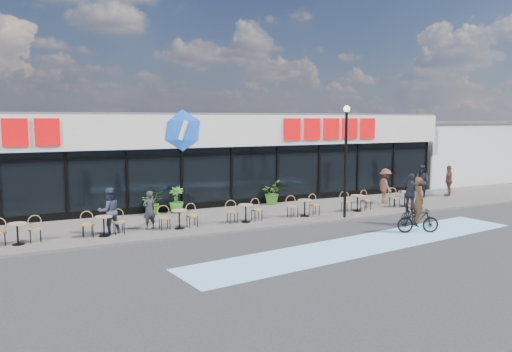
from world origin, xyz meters
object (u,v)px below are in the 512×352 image
at_px(patron_left, 149,210).
at_px(cyclist_a, 418,212).
at_px(potted_plant_right, 271,192).
at_px(potted_plant_mid, 176,200).
at_px(pedestrian_b, 385,186).
at_px(pedestrian_a, 422,181).
at_px(potted_plant_left, 153,202).
at_px(pedestrian_c, 449,181).
at_px(lamp_post, 346,151).
at_px(patron_right, 109,211).
at_px(cyclist_b, 410,203).

distance_m(patron_left, cyclist_a, 10.27).
xyz_separation_m(potted_plant_right, cyclist_a, (2.32, -7.64, 0.10)).
relative_size(potted_plant_mid, pedestrian_b, 0.68).
relative_size(potted_plant_mid, pedestrian_a, 0.67).
relative_size(potted_plant_left, patron_left, 0.73).
bearing_deg(cyclist_a, potted_plant_left, 137.86).
xyz_separation_m(pedestrian_b, pedestrian_c, (4.67, 0.31, -0.02)).
height_order(lamp_post, patron_left, lamp_post).
distance_m(potted_plant_right, patron_left, 7.47).
bearing_deg(patron_left, pedestrian_a, 165.29).
height_order(patron_right, pedestrian_c, patron_right).
xyz_separation_m(potted_plant_mid, potted_plant_right, (4.93, 0.19, -0.00)).
xyz_separation_m(potted_plant_right, patron_right, (-8.35, -3.10, 0.27)).
bearing_deg(potted_plant_right, patron_right, -159.61).
bearing_deg(lamp_post, patron_left, 170.48).
height_order(pedestrian_b, cyclist_a, cyclist_a).
relative_size(pedestrian_a, cyclist_b, 0.83).
distance_m(potted_plant_right, patron_right, 8.91).
xyz_separation_m(lamp_post, potted_plant_mid, (-6.22, 4.17, -2.28)).
bearing_deg(potted_plant_mid, patron_left, -124.18).
xyz_separation_m(potted_plant_right, cyclist_b, (3.13, -6.34, 0.22)).
bearing_deg(potted_plant_right, potted_plant_left, -178.83).
xyz_separation_m(potted_plant_right, pedestrian_a, (8.24, -1.68, 0.29)).
bearing_deg(potted_plant_mid, potted_plant_right, 2.23).
bearing_deg(patron_right, cyclist_a, 146.72).
bearing_deg(potted_plant_right, pedestrian_b, -23.33).
bearing_deg(potted_plant_left, cyclist_a, -42.14).
xyz_separation_m(potted_plant_left, patron_right, (-2.36, -2.98, 0.31)).
bearing_deg(cyclist_a, pedestrian_a, 45.24).
height_order(potted_plant_mid, patron_left, patron_left).
distance_m(pedestrian_a, cyclist_a, 8.40).
bearing_deg(pedestrian_c, potted_plant_right, -43.04).
distance_m(potted_plant_right, pedestrian_c, 10.13).
bearing_deg(potted_plant_right, lamp_post, -73.50).
distance_m(potted_plant_right, pedestrian_b, 5.74).
distance_m(pedestrian_b, cyclist_b, 4.60).
height_order(potted_plant_right, patron_left, patron_left).
relative_size(potted_plant_mid, patron_left, 0.79).
bearing_deg(patron_left, pedestrian_b, 163.72).
bearing_deg(potted_plant_left, lamp_post, -30.23).
bearing_deg(cyclist_b, lamp_post, 132.94).
bearing_deg(cyclist_a, lamp_post, 107.48).
distance_m(pedestrian_b, pedestrian_c, 4.68).
distance_m(potted_plant_left, patron_left, 3.01).
distance_m(pedestrian_c, cyclist_b, 8.09).
bearing_deg(potted_plant_mid, pedestrian_b, -11.53).
relative_size(patron_left, pedestrian_b, 0.86).
height_order(potted_plant_mid, potted_plant_right, potted_plant_mid).
relative_size(potted_plant_mid, cyclist_a, 0.55).
relative_size(potted_plant_right, pedestrian_a, 0.67).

